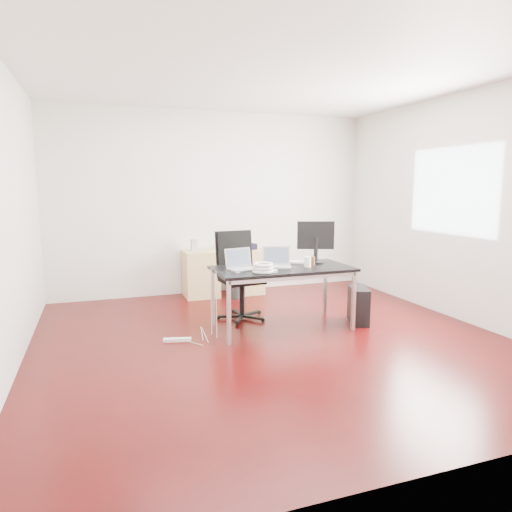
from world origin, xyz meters
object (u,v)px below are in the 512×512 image
object	(u,v)px
office_chair	(239,271)
filing_cabinet_right	(245,271)
pc_tower	(358,305)
desk	(282,272)
filing_cabinet_left	(201,274)

from	to	relation	value
office_chair	filing_cabinet_right	xyz separation A→B (m)	(0.49, 1.26, -0.26)
office_chair	pc_tower	size ratio (longest dim) A/B	2.40
desk	filing_cabinet_right	size ratio (longest dim) A/B	2.29
desk	pc_tower	size ratio (longest dim) A/B	3.56
desk	filing_cabinet_right	distance (m)	1.90
filing_cabinet_left	pc_tower	bearing A→B (deg)	-52.10
filing_cabinet_right	pc_tower	world-z (taller)	filing_cabinet_right
desk	filing_cabinet_left	size ratio (longest dim) A/B	2.29
desk	pc_tower	xyz separation A→B (m)	(0.97, -0.10, -0.46)
desk	office_chair	world-z (taller)	office_chair
filing_cabinet_left	filing_cabinet_right	xyz separation A→B (m)	(0.71, 0.00, 0.00)
filing_cabinet_left	pc_tower	size ratio (longest dim) A/B	1.56
pc_tower	desk	bearing A→B (deg)	-164.74
office_chair	desk	bearing A→B (deg)	-66.40
filing_cabinet_left	pc_tower	world-z (taller)	filing_cabinet_left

